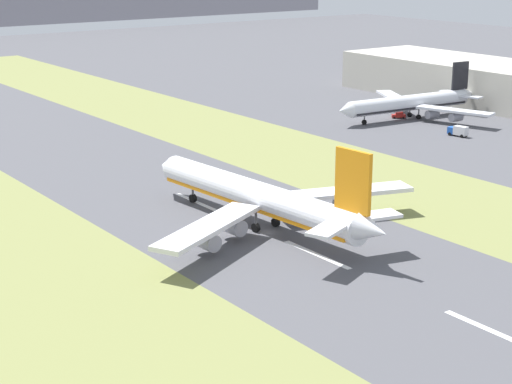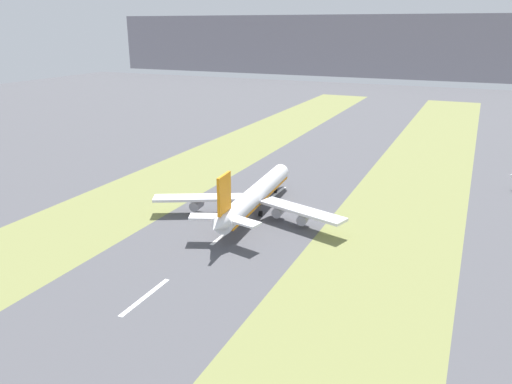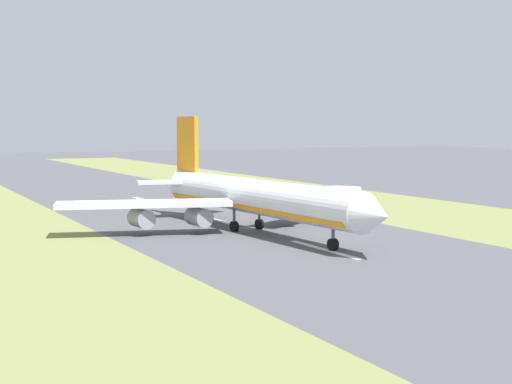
{
  "view_description": "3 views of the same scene",
  "coord_description": "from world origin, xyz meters",
  "px_view_note": "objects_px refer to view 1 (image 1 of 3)",
  "views": [
    {
      "loc": [
        -94.76,
        -126.79,
        53.89
      ],
      "look_at": [
        0.91,
        4.61,
        7.0
      ],
      "focal_mm": 60.0,
      "sensor_mm": 36.0,
      "label": 1
    },
    {
      "loc": [
        63.99,
        -136.59,
        58.86
      ],
      "look_at": [
        0.91,
        4.61,
        7.0
      ],
      "focal_mm": 35.0,
      "sensor_mm": 36.0,
      "label": 2
    },
    {
      "loc": [
        57.75,
        112.13,
        18.15
      ],
      "look_at": [
        0.91,
        4.61,
        7.0
      ],
      "focal_mm": 50.0,
      "sensor_mm": 36.0,
      "label": 3
    }
  ],
  "objects_px": {
    "service_truck": "(458,131)",
    "terminal_building": "(462,79)",
    "apron_car": "(399,115)",
    "airplane_parked_apron": "(413,103)",
    "airplane_main_jet": "(262,199)"
  },
  "relations": [
    {
      "from": "airplane_main_jet",
      "to": "airplane_parked_apron",
      "type": "bearing_deg",
      "value": 30.17
    },
    {
      "from": "airplane_main_jet",
      "to": "terminal_building",
      "type": "relative_size",
      "value": 0.74
    },
    {
      "from": "airplane_parked_apron",
      "to": "service_truck",
      "type": "bearing_deg",
      "value": -108.1
    },
    {
      "from": "airplane_main_jet",
      "to": "terminal_building",
      "type": "bearing_deg",
      "value": 27.8
    },
    {
      "from": "service_truck",
      "to": "airplane_parked_apron",
      "type": "bearing_deg",
      "value": 71.9
    },
    {
      "from": "service_truck",
      "to": "terminal_building",
      "type": "bearing_deg",
      "value": 40.3
    },
    {
      "from": "airplane_parked_apron",
      "to": "apron_car",
      "type": "height_order",
      "value": "airplane_parked_apron"
    },
    {
      "from": "airplane_parked_apron",
      "to": "apron_car",
      "type": "bearing_deg",
      "value": 141.13
    },
    {
      "from": "service_truck",
      "to": "apron_car",
      "type": "distance_m",
      "value": 30.4
    },
    {
      "from": "terminal_building",
      "to": "apron_car",
      "type": "relative_size",
      "value": 19.68
    },
    {
      "from": "apron_car",
      "to": "airplane_main_jet",
      "type": "bearing_deg",
      "value": -147.95
    },
    {
      "from": "airplane_main_jet",
      "to": "service_truck",
      "type": "distance_m",
      "value": 103.06
    },
    {
      "from": "apron_car",
      "to": "service_truck",
      "type": "bearing_deg",
      "value": -100.61
    },
    {
      "from": "airplane_parked_apron",
      "to": "apron_car",
      "type": "xyz_separation_m",
      "value": [
        -3.3,
        2.66,
        -4.06
      ]
    },
    {
      "from": "airplane_main_jet",
      "to": "airplane_parked_apron",
      "type": "height_order",
      "value": "airplane_main_jet"
    }
  ]
}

